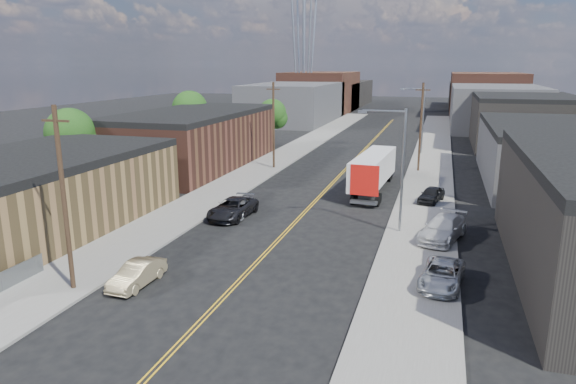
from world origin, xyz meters
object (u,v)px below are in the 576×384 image
Objects in this scene: semi_truck at (375,168)px; car_right_lot_b at (443,228)px; car_left_b at (137,274)px; car_right_lot_a at (442,274)px; car_right_lot_c at (431,194)px; car_left_c at (233,208)px; car_left_d at (238,207)px.

car_right_lot_b is at bearing -61.23° from semi_truck.
semi_truck reaches higher than car_left_b.
car_right_lot_a is 18.19m from car_right_lot_c.
car_left_c is 1.01× the size of car_right_lot_b.
car_right_lot_b reaches higher than car_left_b.
car_left_c reaches higher than car_right_lot_a.
car_left_c is 1.18× the size of car_right_lot_a.
car_left_c is 1.42× the size of car_right_lot_c.
car_right_lot_c is (5.48, -3.78, -1.32)m from semi_truck.
car_left_d is at bearing 155.16° from car_right_lot_a.
car_left_b is at bearing -86.98° from car_left_c.
car_right_lot_c is (15.14, 9.03, 0.05)m from car_left_c.
car_right_lot_c is (15.18, 22.62, 0.15)m from car_left_b.
semi_truck is at bearing 113.67° from car_right_lot_a.
car_right_lot_a is at bearing -26.30° from car_left_c.
car_right_lot_a is at bearing -69.73° from semi_truck.
car_right_lot_b reaches higher than car_left_c.
car_left_d is (0.15, 0.87, -0.10)m from car_left_c.
car_right_lot_b is (0.00, 8.00, 0.15)m from car_right_lot_a.
car_left_c reaches higher than car_left_d.
semi_truck is at bearing 131.47° from car_right_lot_b.
car_left_c is at bearing -167.55° from car_right_lot_b.
car_right_lot_b is (6.50, -13.94, -1.18)m from semi_truck.
car_left_d is 16.13m from car_right_lot_b.
car_right_lot_a is (16.00, -10.00, 0.13)m from car_left_d.
car_left_c is 0.88m from car_left_d.
semi_truck is 16.09m from car_left_c.
car_left_b is 0.88× the size of car_left_d.
semi_truck reaches higher than car_left_c.
car_right_lot_c reaches higher than car_left_b.
car_right_lot_c is at bearing 112.18° from car_right_lot_b.
car_left_b is 27.24m from car_right_lot_c.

